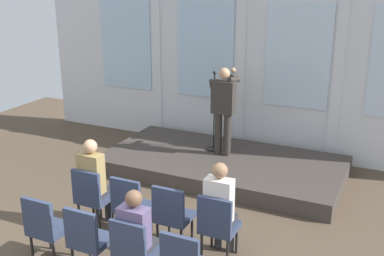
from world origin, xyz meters
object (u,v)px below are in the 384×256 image
(audience_r0_c3, at_px, (220,206))
(chair_r1_c0, at_px, (45,225))
(mic_stand, at_px, (214,133))
(chair_r0_c3, at_px, (218,223))
(chair_r1_c1, at_px, (87,237))
(chair_r0_c0, at_px, (92,194))
(audience_r0_c0, at_px, (94,178))
(audience_r1_c2, at_px, (137,233))
(speaker, at_px, (224,105))
(chair_r1_c2, at_px, (134,249))
(chair_r0_c2, at_px, (172,213))
(chair_r0_c1, at_px, (130,203))

(audience_r0_c3, relative_size, chair_r1_c0, 1.44)
(mic_stand, distance_m, chair_r0_c3, 3.29)
(chair_r1_c1, bearing_deg, chair_r0_c3, 36.56)
(chair_r0_c0, height_order, audience_r0_c3, audience_r0_c3)
(mic_stand, xyz_separation_m, chair_r1_c1, (-0.01, -4.00, -0.10))
(audience_r0_c0, bearing_deg, audience_r0_c3, 0.01)
(chair_r1_c1, relative_size, audience_r1_c2, 0.74)
(speaker, relative_size, audience_r0_c0, 1.22)
(mic_stand, bearing_deg, audience_r0_c3, -65.92)
(speaker, bearing_deg, mic_stand, 148.73)
(chair_r0_c3, xyz_separation_m, chair_r1_c1, (-1.32, -0.98, 0.00))
(chair_r1_c2, bearing_deg, chair_r1_c1, 180.00)
(chair_r1_c1, bearing_deg, mic_stand, 89.92)
(audience_r1_c2, bearing_deg, audience_r0_c0, 143.58)
(chair_r0_c2, xyz_separation_m, chair_r1_c2, (0.00, -0.98, 0.00))
(chair_r1_c0, bearing_deg, chair_r0_c0, 90.00)
(mic_stand, distance_m, audience_r0_c0, 3.02)
(chair_r1_c0, height_order, chair_r1_c1, same)
(audience_r0_c3, xyz_separation_m, chair_r1_c0, (-1.98, -1.06, -0.22))
(audience_r0_c0, distance_m, audience_r0_c3, 1.98)
(chair_r0_c1, xyz_separation_m, audience_r0_c3, (1.32, 0.08, 0.22))
(chair_r0_c3, bearing_deg, chair_r0_c1, 180.00)
(chair_r1_c0, xyz_separation_m, chair_r1_c2, (1.32, 0.00, 0.00))
(speaker, bearing_deg, chair_r1_c2, -83.98)
(mic_stand, height_order, chair_r0_c1, mic_stand)
(audience_r0_c3, bearing_deg, chair_r0_c1, -176.55)
(audience_r0_c0, height_order, chair_r0_c3, audience_r0_c0)
(mic_stand, distance_m, chair_r0_c0, 3.09)
(chair_r0_c0, xyz_separation_m, chair_r0_c1, (0.66, 0.00, 0.00))
(chair_r1_c1, bearing_deg, audience_r0_c3, 38.72)
(audience_r0_c3, xyz_separation_m, chair_r1_c1, (-1.32, -1.06, -0.22))
(chair_r0_c2, relative_size, chair_r1_c2, 1.00)
(chair_r1_c1, relative_size, chair_r1_c2, 1.00)
(audience_r0_c3, relative_size, chair_r1_c1, 1.44)
(chair_r1_c0, distance_m, audience_r1_c2, 1.33)
(chair_r0_c2, xyz_separation_m, audience_r1_c2, (0.00, -0.89, 0.17))
(audience_r1_c2, bearing_deg, chair_r0_c1, 126.42)
(mic_stand, bearing_deg, audience_r0_c0, -102.75)
(audience_r0_c3, bearing_deg, mic_stand, 114.08)
(chair_r1_c2, bearing_deg, speaker, 96.02)
(chair_r1_c1, bearing_deg, chair_r1_c2, 0.00)
(audience_r0_c3, distance_m, audience_r1_c2, 1.18)
(mic_stand, distance_m, audience_r0_c3, 3.22)
(chair_r0_c1, bearing_deg, chair_r0_c0, 180.00)
(chair_r1_c1, bearing_deg, chair_r0_c1, 90.00)
(audience_r0_c0, bearing_deg, chair_r0_c1, -6.84)
(chair_r0_c3, distance_m, audience_r1_c2, 1.12)
(mic_stand, relative_size, chair_r0_c2, 1.65)
(chair_r0_c3, height_order, chair_r1_c1, same)
(chair_r0_c1, relative_size, chair_r0_c2, 1.00)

